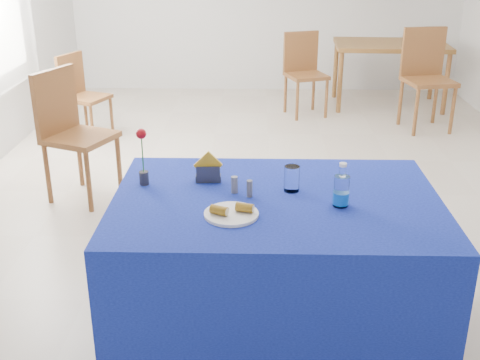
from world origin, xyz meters
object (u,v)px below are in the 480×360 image
plate (231,214)px  blue_table (275,266)px  oak_table (391,49)px  chair_win_a (70,126)px  water_bottle (341,192)px  chair_bg_right (426,71)px  chair_win_b (80,90)px  chair_bg_left (304,68)px

plate → blue_table: 0.49m
oak_table → chair_win_a: bearing=-137.2°
blue_table → water_bottle: (0.30, -0.08, 0.45)m
chair_bg_right → chair_win_a: size_ratio=1.03×
plate → chair_win_b: chair_win_b is taller
blue_table → chair_bg_right: bearing=65.2°
plate → chair_bg_left: chair_bg_left is taller
blue_table → chair_win_a: size_ratio=1.58×
water_bottle → oak_table: 4.73m
chair_bg_right → chair_bg_left: bearing=148.0°
water_bottle → chair_bg_right: 3.98m
plate → chair_bg_left: (0.66, 4.34, -0.23)m
chair_win_b → blue_table: bearing=-127.0°
plate → chair_win_a: bearing=124.6°
chair_bg_right → water_bottle: bearing=-120.8°
blue_table → chair_bg_right: chair_bg_right is taller
chair_bg_left → chair_win_b: bearing=-176.8°
plate → water_bottle: 0.53m
chair_win_a → chair_win_b: (-0.34, 1.48, -0.09)m
chair_bg_right → chair_win_b: bearing=176.9°
chair_bg_right → plate: bearing=-126.7°
oak_table → chair_win_a: chair_win_a is taller
water_bottle → chair_bg_right: size_ratio=0.21×
water_bottle → chair_bg_right: bearing=69.6°
chair_bg_left → chair_win_b: chair_bg_left is taller
water_bottle → chair_bg_left: bearing=88.1°
chair_bg_left → chair_bg_right: chair_bg_right is taller
chair_bg_right → chair_win_a: bearing=-159.3°
chair_bg_left → chair_bg_right: size_ratio=0.88×
blue_table → chair_win_a: chair_win_a is taller
water_bottle → chair_win_a: (-1.83, 1.78, -0.25)m
chair_win_a → water_bottle: bearing=-111.3°
plate → chair_bg_right: bearing=63.7°
plate → water_bottle: (0.51, 0.12, 0.06)m
blue_table → chair_bg_left: chair_bg_left is taller
chair_bg_left → chair_win_b: size_ratio=1.09×
oak_table → chair_bg_left: size_ratio=1.44×
chair_win_a → oak_table: bearing=-24.2°
water_bottle → oak_table: (1.19, 4.57, -0.15)m
chair_bg_right → chair_win_b: (-3.55, -0.46, -0.11)m
chair_win_b → water_bottle: bearing=-123.8°
plate → chair_win_b: size_ratio=0.29×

